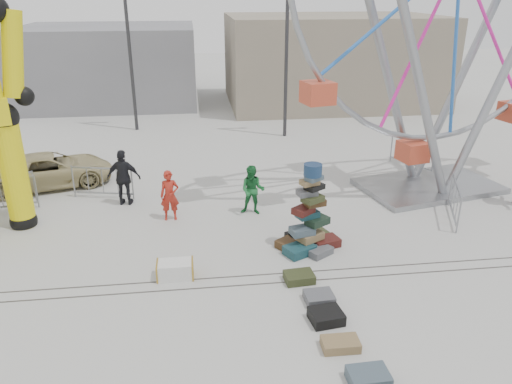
{
  "coord_description": "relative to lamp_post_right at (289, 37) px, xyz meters",
  "views": [
    {
      "loc": [
        -1.21,
        -9.36,
        6.51
      ],
      "look_at": [
        0.31,
        2.58,
        1.54
      ],
      "focal_mm": 35.0,
      "sensor_mm": 36.0,
      "label": 1
    }
  ],
  "objects": [
    {
      "name": "ground",
      "position": [
        -3.09,
        -13.0,
        -4.48
      ],
      "size": [
        90.0,
        90.0,
        0.0
      ],
      "primitive_type": "plane",
      "color": "#9E9E99",
      "rests_on": "ground"
    },
    {
      "name": "track_line_near",
      "position": [
        -3.09,
        -12.4,
        -4.48
      ],
      "size": [
        40.0,
        0.04,
        0.01
      ],
      "primitive_type": "cube",
      "color": "#47443F",
      "rests_on": "ground"
    },
    {
      "name": "track_line_far",
      "position": [
        -3.09,
        -12.0,
        -4.48
      ],
      "size": [
        40.0,
        0.04,
        0.01
      ],
      "primitive_type": "cube",
      "color": "#47443F",
      "rests_on": "ground"
    },
    {
      "name": "building_right",
      "position": [
        3.91,
        7.0,
        -1.98
      ],
      "size": [
        12.0,
        8.0,
        5.0
      ],
      "primitive_type": "cube",
      "color": "gray",
      "rests_on": "ground"
    },
    {
      "name": "building_left",
      "position": [
        -9.09,
        9.0,
        -2.28
      ],
      "size": [
        10.0,
        8.0,
        4.4
      ],
      "primitive_type": "cube",
      "color": "gray",
      "rests_on": "ground"
    },
    {
      "name": "lamp_post_right",
      "position": [
        0.0,
        0.0,
        0.0
      ],
      "size": [
        1.41,
        0.25,
        8.0
      ],
      "color": "#2D2D30",
      "rests_on": "ground"
    },
    {
      "name": "lamp_post_left",
      "position": [
        -7.0,
        2.0,
        0.0
      ],
      "size": [
        1.41,
        0.25,
        8.0
      ],
      "color": "#2D2D30",
      "rests_on": "ground"
    },
    {
      "name": "suitcase_tower",
      "position": [
        -1.41,
        -10.77,
        -3.82
      ],
      "size": [
        1.82,
        1.59,
        2.38
      ],
      "rotation": [
        0.0,
        0.0,
        0.42
      ],
      "color": "#19434C",
      "rests_on": "ground"
    },
    {
      "name": "steamer_trunk",
      "position": [
        -4.92,
        -11.83,
        -4.28
      ],
      "size": [
        0.88,
        0.51,
        0.41
      ],
      "primitive_type": "cube",
      "rotation": [
        0.0,
        0.0,
        -0.01
      ],
      "color": "silver",
      "rests_on": "ground"
    },
    {
      "name": "row_case_0",
      "position": [
        -1.99,
        -12.38,
        -4.38
      ],
      "size": [
        0.73,
        0.57,
        0.21
      ],
      "primitive_type": "cube",
      "rotation": [
        0.0,
        0.0,
        0.08
      ],
      "color": "#363D1E",
      "rests_on": "ground"
    },
    {
      "name": "row_case_1",
      "position": [
        -1.72,
        -13.25,
        -4.38
      ],
      "size": [
        0.66,
        0.57,
        0.2
      ],
      "primitive_type": "cube",
      "rotation": [
        0.0,
        0.0,
        0.05
      ],
      "color": "#595B61",
      "rests_on": "ground"
    },
    {
      "name": "row_case_2",
      "position": [
        -1.75,
        -13.97,
        -4.36
      ],
      "size": [
        0.75,
        0.67,
        0.25
      ],
      "primitive_type": "cube",
      "rotation": [
        0.0,
        0.0,
        0.13
      ],
      "color": "black",
      "rests_on": "ground"
    },
    {
      "name": "row_case_3",
      "position": [
        -1.69,
        -14.83,
        -4.38
      ],
      "size": [
        0.73,
        0.46,
        0.2
      ],
      "primitive_type": "cube",
      "rotation": [
        0.0,
        0.0,
        -0.02
      ],
      "color": "olive",
      "rests_on": "ground"
    },
    {
      "name": "row_case_4",
      "position": [
        -1.46,
        -15.78,
        -4.36
      ],
      "size": [
        0.74,
        0.54,
        0.24
      ],
      "primitive_type": "cube",
      "rotation": [
        0.0,
        0.0,
        0.03
      ],
      "color": "#475966",
      "rests_on": "ground"
    },
    {
      "name": "barricade_dummy_a",
      "position": [
        -10.45,
        -6.51,
        -3.93
      ],
      "size": [
        1.97,
        0.55,
        1.1
      ],
      "primitive_type": null,
      "rotation": [
        0.0,
        0.0,
        -0.23
      ],
      "color": "gray",
      "rests_on": "ground"
    },
    {
      "name": "barricade_dummy_b",
      "position": [
        -10.29,
        -7.36,
        -3.93
      ],
      "size": [
        1.96,
        0.59,
        1.1
      ],
      "primitive_type": null,
      "rotation": [
        0.0,
        0.0,
        0.25
      ],
      "color": "gray",
      "rests_on": "ground"
    },
    {
      "name": "barricade_dummy_c",
      "position": [
        -7.37,
        -6.61,
        -3.93
      ],
      "size": [
        1.97,
        0.53,
        1.1
      ],
      "primitive_type": null,
      "rotation": [
        0.0,
        0.0,
        -0.22
      ],
      "color": "gray",
      "rests_on": "ground"
    },
    {
      "name": "barricade_wheel_front",
      "position": [
        3.33,
        -9.55,
        -3.93
      ],
      "size": [
        0.81,
        1.9,
        1.1
      ],
      "primitive_type": null,
      "rotation": [
        0.0,
        0.0,
        1.2
      ],
      "color": "gray",
      "rests_on": "ground"
    },
    {
      "name": "barricade_wheel_back",
      "position": [
        3.91,
        -5.06,
        -3.93
      ],
      "size": [
        0.99,
        1.83,
        1.1
      ],
      "primitive_type": null,
      "rotation": [
        0.0,
        0.0,
        -1.11
      ],
      "color": "gray",
      "rests_on": "ground"
    },
    {
      "name": "pedestrian_red",
      "position": [
        -5.12,
        -8.52,
        -3.71
      ],
      "size": [
        0.57,
        0.38,
        1.54
      ],
      "primitive_type": "imported",
      "rotation": [
        0.0,
        0.0,
        0.03
      ],
      "color": "#A22217",
      "rests_on": "ground"
    },
    {
      "name": "pedestrian_green",
      "position": [
        -2.63,
        -8.43,
        -3.71
      ],
      "size": [
        0.88,
        0.77,
        1.55
      ],
      "primitive_type": "imported",
      "rotation": [
        0.0,
        0.0,
        -0.27
      ],
      "color": "#19652E",
      "rests_on": "ground"
    },
    {
      "name": "pedestrian_black",
      "position": [
        -6.59,
        -7.2,
        -3.57
      ],
      "size": [
        1.12,
        0.61,
        1.82
      ],
      "primitive_type": "imported",
      "rotation": [
        0.0,
        0.0,
        2.98
      ],
      "color": "black",
      "rests_on": "ground"
    },
    {
      "name": "parked_suv",
      "position": [
        -9.36,
        -5.21,
        -3.9
      ],
      "size": [
        4.54,
        3.01,
        1.16
      ],
      "primitive_type": "imported",
      "rotation": [
        0.0,
        0.0,
        1.85
      ],
      "color": "tan",
      "rests_on": "ground"
    }
  ]
}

